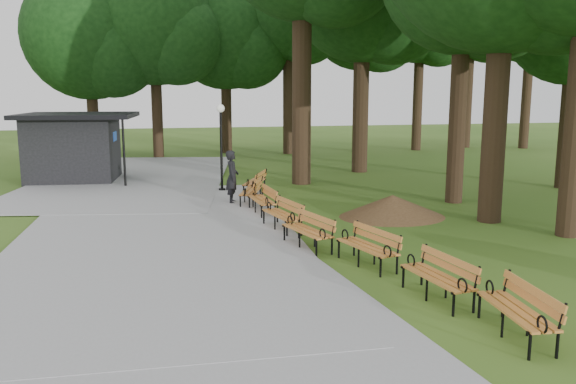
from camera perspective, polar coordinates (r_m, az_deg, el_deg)
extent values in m
plane|color=#355919|center=(14.10, 3.34, -6.36)|extent=(100.00, 100.00, 0.00)
cube|color=#98989B|center=(16.46, -13.21, -4.12)|extent=(12.00, 38.00, 0.06)
imported|color=black|center=(20.58, -5.48, 1.47)|extent=(0.57, 0.76, 1.88)
cylinder|color=black|center=(23.07, -6.54, 3.98)|extent=(0.10, 0.10, 3.16)
sphere|color=white|center=(22.96, -6.63, 8.14)|extent=(0.32, 0.32, 0.32)
cone|color=#47301C|center=(18.66, 10.16, -1.35)|extent=(2.83, 2.83, 0.70)
cylinder|color=black|center=(18.42, 19.76, 9.55)|extent=(0.70, 0.70, 8.02)
cylinder|color=black|center=(21.29, 16.34, 8.73)|extent=(0.60, 0.60, 7.29)
cylinder|color=black|center=(24.66, 1.35, 11.57)|extent=(0.80, 0.80, 9.31)
cylinder|color=black|center=(28.57, 7.16, 10.01)|extent=(0.76, 0.76, 8.05)
cylinder|color=black|center=(26.13, 25.69, 7.24)|extent=(0.56, 0.56, 6.32)
sphere|color=black|center=(26.29, 26.32, 15.42)|extent=(5.56, 5.56, 5.56)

